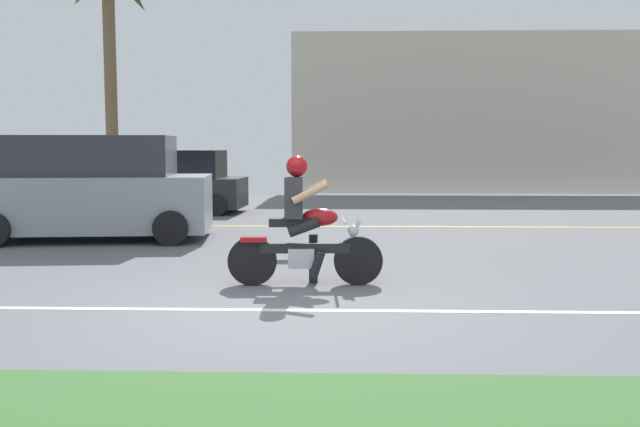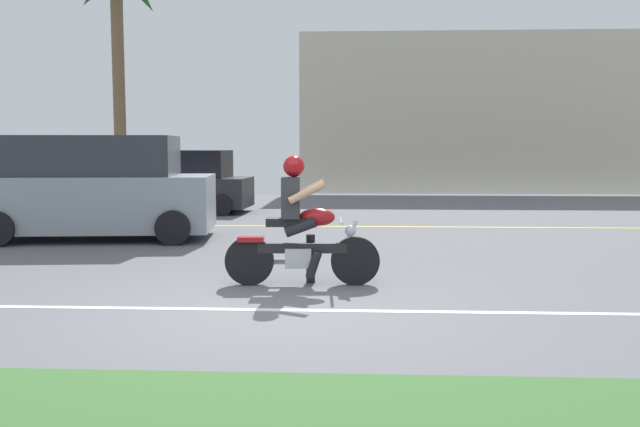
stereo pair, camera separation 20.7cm
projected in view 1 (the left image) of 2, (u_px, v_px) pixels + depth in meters
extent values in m
cube|color=slate|center=(291.00, 266.00, 10.50)|extent=(56.00, 30.00, 0.04)
cube|color=silver|center=(272.00, 310.00, 7.58)|extent=(50.40, 0.12, 0.01)
cube|color=yellow|center=(308.00, 226.00, 15.53)|extent=(50.40, 0.12, 0.01)
cylinder|color=black|center=(358.00, 261.00, 8.95)|extent=(0.64, 0.13, 0.63)
cylinder|color=black|center=(252.00, 261.00, 8.92)|extent=(0.64, 0.13, 0.63)
cylinder|color=#B7BAC1|center=(350.00, 241.00, 8.92)|extent=(0.29, 0.07, 0.55)
cube|color=black|center=(305.00, 248.00, 8.91)|extent=(1.16, 0.17, 0.13)
cube|color=#B7BAC1|center=(301.00, 258.00, 8.93)|extent=(0.35, 0.23, 0.25)
ellipsoid|color=maroon|center=(320.00, 217.00, 8.88)|extent=(0.46, 0.25, 0.23)
cube|color=black|center=(289.00, 222.00, 8.88)|extent=(0.52, 0.26, 0.11)
cube|color=maroon|center=(254.00, 239.00, 8.89)|extent=(0.35, 0.19, 0.06)
cylinder|color=#B7BAC1|center=(344.00, 221.00, 8.89)|extent=(0.07, 0.66, 0.04)
sphere|color=#B7BAC1|center=(353.00, 231.00, 8.91)|extent=(0.15, 0.15, 0.15)
cylinder|color=#B7BAC1|center=(283.00, 262.00, 9.05)|extent=(0.53, 0.10, 0.07)
cube|color=#2D2D33|center=(294.00, 198.00, 8.85)|extent=(0.25, 0.35, 0.53)
sphere|color=maroon|center=(297.00, 166.00, 8.81)|extent=(0.27, 0.27, 0.27)
cylinder|color=black|center=(304.00, 227.00, 8.78)|extent=(0.43, 0.16, 0.27)
cylinder|color=black|center=(304.00, 225.00, 8.99)|extent=(0.43, 0.16, 0.27)
cylinder|color=black|center=(313.00, 259.00, 9.08)|extent=(0.12, 0.12, 0.64)
cylinder|color=black|center=(317.00, 265.00, 8.81)|extent=(0.22, 0.13, 0.36)
cylinder|color=tan|center=(310.00, 193.00, 8.64)|extent=(0.48, 0.12, 0.30)
cylinder|color=tan|center=(310.00, 190.00, 9.06)|extent=(0.48, 0.12, 0.30)
cube|color=#8C939E|center=(95.00, 203.00, 13.28)|extent=(4.52, 2.34, 1.06)
cube|color=#2D2F36|center=(89.00, 156.00, 13.18)|extent=(3.28, 1.94, 0.76)
cylinder|color=black|center=(171.00, 228.00, 12.50)|extent=(0.66, 0.29, 0.64)
cylinder|color=black|center=(29.00, 219.00, 14.13)|extent=(0.66, 0.29, 0.64)
cylinder|color=black|center=(183.00, 217.00, 14.36)|extent=(0.66, 0.29, 0.64)
cylinder|color=black|center=(28.00, 203.00, 18.48)|extent=(0.56, 0.19, 0.56)
cylinder|color=black|center=(56.00, 198.00, 20.29)|extent=(0.56, 0.19, 0.56)
cube|color=#232328|center=(173.00, 192.00, 18.71)|extent=(3.87, 1.88, 0.80)
cube|color=black|center=(181.00, 164.00, 18.62)|extent=(2.27, 1.57, 0.74)
cylinder|color=black|center=(230.00, 200.00, 19.50)|extent=(0.57, 0.20, 0.56)
cylinder|color=black|center=(135.00, 200.00, 19.70)|extent=(0.57, 0.20, 0.56)
cylinder|color=black|center=(216.00, 205.00, 17.78)|extent=(0.57, 0.20, 0.56)
cylinder|color=black|center=(113.00, 205.00, 17.99)|extent=(0.57, 0.20, 0.56)
cylinder|color=brown|center=(111.00, 89.00, 22.46)|extent=(0.40, 0.40, 7.28)
cube|color=beige|center=(486.00, 115.00, 27.90)|extent=(15.48, 4.00, 6.08)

